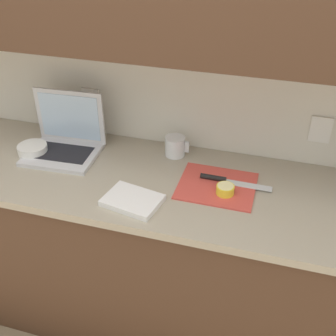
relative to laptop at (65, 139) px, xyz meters
name	(u,v)px	position (x,y,z in m)	size (l,w,h in m)	color
ground_plane	(148,313)	(0.42, -0.11, -0.98)	(12.00, 12.00, 0.00)	#847056
wall_back	(158,11)	(0.42, 0.14, 0.58)	(5.20, 0.38, 2.60)	silver
counter_unit	(142,251)	(0.40, -0.11, -0.52)	(2.50, 0.64, 0.92)	#472D1E
laptop	(65,139)	(0.00, 0.00, 0.00)	(0.34, 0.28, 0.28)	silver
cutting_board	(217,186)	(0.74, -0.09, -0.06)	(0.32, 0.27, 0.01)	#D1473D
knife	(223,180)	(0.76, -0.05, -0.05)	(0.30, 0.04, 0.02)	silver
lemon_half_cut	(225,189)	(0.78, -0.13, -0.04)	(0.07, 0.07, 0.04)	yellow
measuring_cup	(175,146)	(0.51, 0.11, -0.02)	(0.11, 0.09, 0.09)	silver
bowl_white	(33,150)	(-0.14, -0.08, -0.04)	(0.14, 0.14, 0.05)	white
dish_towel	(133,200)	(0.44, -0.29, -0.05)	(0.22, 0.16, 0.02)	white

